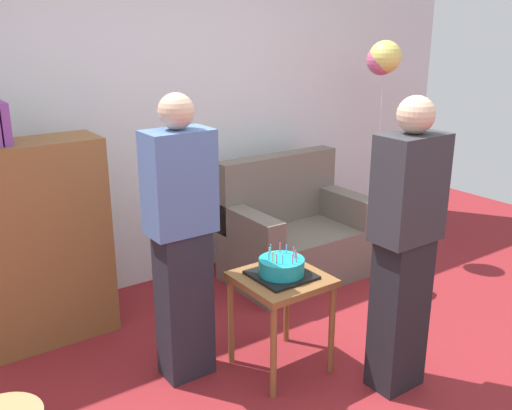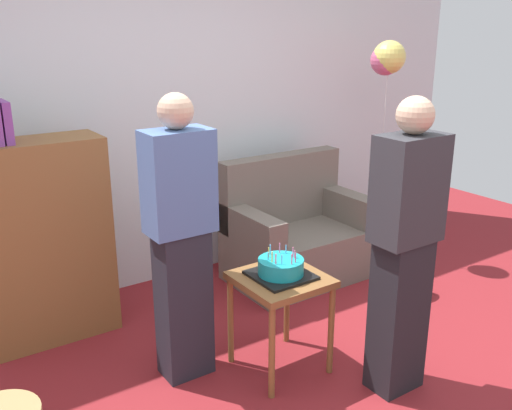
{
  "view_description": "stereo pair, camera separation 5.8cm",
  "coord_description": "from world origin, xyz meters",
  "views": [
    {
      "loc": [
        -1.93,
        -1.89,
        1.96
      ],
      "look_at": [
        -0.09,
        0.7,
        0.95
      ],
      "focal_mm": 40.1,
      "sensor_mm": 36.0,
      "label": 1
    },
    {
      "loc": [
        -1.88,
        -1.92,
        1.96
      ],
      "look_at": [
        -0.09,
        0.7,
        0.95
      ],
      "focal_mm": 40.1,
      "sensor_mm": 36.0,
      "label": 2
    }
  ],
  "objects": [
    {
      "name": "ground_plane",
      "position": [
        0.0,
        0.0,
        0.0
      ],
      "size": [
        8.0,
        8.0,
        0.0
      ],
      "primitive_type": "plane",
      "color": "maroon"
    },
    {
      "name": "person_holding_cake",
      "position": [
        0.33,
        -0.06,
        0.83
      ],
      "size": [
        0.36,
        0.22,
        1.63
      ],
      "rotation": [
        0.0,
        0.0,
        3.38
      ],
      "color": "black",
      "rests_on": "ground_plane"
    },
    {
      "name": "handbag",
      "position": [
        1.29,
        0.61,
        0.1
      ],
      "size": [
        0.28,
        0.14,
        0.2
      ],
      "primitive_type": "ellipsoid",
      "color": "#473328",
      "rests_on": "ground_plane"
    },
    {
      "name": "bookshelf",
      "position": [
        -1.11,
        1.6,
        0.67
      ],
      "size": [
        0.8,
        0.36,
        1.6
      ],
      "color": "brown",
      "rests_on": "ground_plane"
    },
    {
      "name": "balloon_bunch",
      "position": [
        1.63,
        1.37,
        1.69
      ],
      "size": [
        0.27,
        0.27,
        1.83
      ],
      "color": "silver",
      "rests_on": "ground_plane"
    },
    {
      "name": "wall_back",
      "position": [
        0.0,
        2.05,
        1.35
      ],
      "size": [
        6.0,
        0.1,
        2.7
      ],
      "primitive_type": "cube",
      "color": "silver",
      "rests_on": "ground_plane"
    },
    {
      "name": "couch",
      "position": [
        0.79,
        1.44,
        0.34
      ],
      "size": [
        1.1,
        0.7,
        0.96
      ],
      "color": "#6B6056",
      "rests_on": "ground_plane"
    },
    {
      "name": "birthday_cake",
      "position": [
        -0.09,
        0.45,
        0.64
      ],
      "size": [
        0.32,
        0.32,
        0.17
      ],
      "color": "black",
      "rests_on": "side_table"
    },
    {
      "name": "person_blowing_candles",
      "position": [
        -0.58,
        0.72,
        0.83
      ],
      "size": [
        0.36,
        0.22,
        1.63
      ],
      "rotation": [
        0.0,
        0.0,
        -0.33
      ],
      "color": "#23232D",
      "rests_on": "ground_plane"
    },
    {
      "name": "side_table",
      "position": [
        -0.09,
        0.45,
        0.5
      ],
      "size": [
        0.48,
        0.48,
        0.59
      ],
      "color": "brown",
      "rests_on": "ground_plane"
    }
  ]
}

